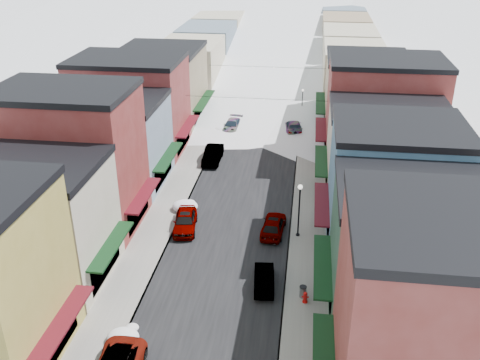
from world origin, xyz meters
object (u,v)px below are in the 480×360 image
(streetlamp_near, at_px, (299,204))
(trash_can, at_px, (303,292))
(car_dark_hatch, at_px, (213,155))
(car_green_sedan, at_px, (264,278))
(car_silver_sedan, at_px, (185,221))
(fire_hydrant, at_px, (305,298))

(streetlamp_near, bearing_deg, trash_can, -85.65)
(car_dark_hatch, xyz_separation_m, streetlamp_near, (10.05, -14.91, 2.36))
(car_green_sedan, bearing_deg, trash_can, 154.09)
(trash_can, bearing_deg, car_green_sedan, 159.36)
(car_silver_sedan, distance_m, car_dark_hatch, 14.89)
(car_dark_hatch, relative_size, car_green_sedan, 1.22)
(car_green_sedan, distance_m, streetlamp_near, 8.01)
(car_silver_sedan, distance_m, car_green_sedan, 10.54)
(fire_hydrant, bearing_deg, car_dark_hatch, 114.48)
(car_dark_hatch, xyz_separation_m, car_green_sedan, (7.80, -22.18, -0.15))
(fire_hydrant, bearing_deg, car_green_sedan, 151.40)
(car_silver_sedan, bearing_deg, streetlamp_near, -7.53)
(car_dark_hatch, xyz_separation_m, trash_can, (10.68, -23.27, -0.24))
(car_silver_sedan, distance_m, fire_hydrant, 13.93)
(car_green_sedan, height_order, fire_hydrant, car_green_sedan)
(car_silver_sedan, relative_size, trash_can, 5.36)
(car_dark_hatch, distance_m, streetlamp_near, 18.13)
(car_dark_hatch, height_order, fire_hydrant, car_dark_hatch)
(car_dark_hatch, height_order, trash_can, car_dark_hatch)
(trash_can, distance_m, streetlamp_near, 8.77)
(trash_can, bearing_deg, streetlamp_near, 94.35)
(car_green_sedan, distance_m, fire_hydrant, 3.49)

